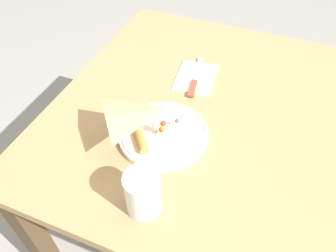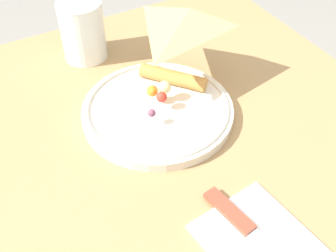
# 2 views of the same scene
# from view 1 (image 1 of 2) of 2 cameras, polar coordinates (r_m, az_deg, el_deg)

# --- Properties ---
(ground_plane) EXTENTS (6.00, 6.00, 0.00)m
(ground_plane) POSITION_cam_1_polar(r_m,az_deg,el_deg) (1.54, 3.75, -16.28)
(ground_plane) COLOR gray
(dining_table) EXTENTS (0.96, 0.83, 0.71)m
(dining_table) POSITION_cam_1_polar(r_m,az_deg,el_deg) (1.04, 5.31, -0.84)
(dining_table) COLOR #A87F51
(dining_table) RESTS_ON ground_plane
(plate_pizza) EXTENTS (0.24, 0.24, 0.05)m
(plate_pizza) POSITION_cam_1_polar(r_m,az_deg,el_deg) (0.86, -0.79, -1.16)
(plate_pizza) COLOR silver
(plate_pizza) RESTS_ON dining_table
(milk_glass) EXTENTS (0.08, 0.08, 0.11)m
(milk_glass) POSITION_cam_1_polar(r_m,az_deg,el_deg) (0.71, -4.38, -11.63)
(milk_glass) COLOR white
(milk_glass) RESTS_ON dining_table
(napkin_folded) EXTENTS (0.17, 0.14, 0.00)m
(napkin_folded) POSITION_cam_1_polar(r_m,az_deg,el_deg) (1.06, 4.88, 8.46)
(napkin_folded) COLOR white
(napkin_folded) RESTS_ON dining_table
(butter_knife) EXTENTS (0.21, 0.05, 0.01)m
(butter_knife) POSITION_cam_1_polar(r_m,az_deg,el_deg) (1.05, 4.80, 8.32)
(butter_knife) COLOR #99422D
(butter_knife) RESTS_ON napkin_folded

